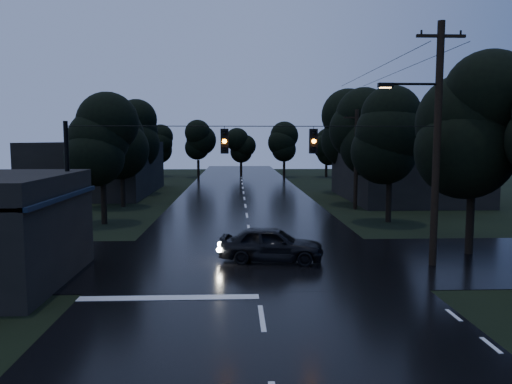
{
  "coord_description": "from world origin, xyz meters",
  "views": [
    {
      "loc": [
        -0.75,
        -9.21,
        5.27
      ],
      "look_at": [
        0.17,
        13.48,
        2.87
      ],
      "focal_mm": 35.0,
      "sensor_mm": 36.0,
      "label": 1
    }
  ],
  "objects": [
    {
      "name": "utility_pole_far",
      "position": [
        8.3,
        28.0,
        3.88
      ],
      "size": [
        2.0,
        0.3,
        7.5
      ],
      "color": "black",
      "rests_on": "ground"
    },
    {
      "name": "utility_pole_main",
      "position": [
        7.41,
        11.0,
        5.26
      ],
      "size": [
        3.5,
        0.3,
        10.0
      ],
      "color": "black",
      "rests_on": "ground"
    },
    {
      "name": "tree_left_c",
      "position": [
        -10.2,
        40.0,
        5.99
      ],
      "size": [
        4.48,
        4.48,
        9.44
      ],
      "color": "black",
      "rests_on": "ground"
    },
    {
      "name": "cross_street",
      "position": [
        0.0,
        12.0,
        0.0
      ],
      "size": [
        60.0,
        9.0,
        0.02
      ],
      "primitive_type": "cube",
      "color": "black",
      "rests_on": "ground"
    },
    {
      "name": "anchor_pole_left",
      "position": [
        -7.5,
        11.0,
        3.0
      ],
      "size": [
        0.18,
        0.18,
        6.0
      ],
      "primitive_type": "cylinder",
      "color": "black",
      "rests_on": "ground"
    },
    {
      "name": "building_far_right",
      "position": [
        14.0,
        34.0,
        2.2
      ],
      "size": [
        10.0,
        14.0,
        4.4
      ],
      "primitive_type": "cube",
      "color": "black",
      "rests_on": "ground"
    },
    {
      "name": "car",
      "position": [
        0.78,
        11.98,
        0.76
      ],
      "size": [
        4.7,
        2.43,
        1.53
      ],
      "primitive_type": "imported",
      "rotation": [
        0.0,
        0.0,
        1.43
      ],
      "color": "black",
      "rests_on": "ground"
    },
    {
      "name": "tree_corner_near",
      "position": [
        10.0,
        13.0,
        5.99
      ],
      "size": [
        4.48,
        4.48,
        9.44
      ],
      "color": "black",
      "rests_on": "ground"
    },
    {
      "name": "tree_left_b",
      "position": [
        -9.6,
        30.0,
        5.62
      ],
      "size": [
        4.2,
        4.2,
        8.85
      ],
      "color": "black",
      "rests_on": "ground"
    },
    {
      "name": "tree_right_a",
      "position": [
        9.0,
        22.0,
        5.62
      ],
      "size": [
        4.2,
        4.2,
        8.85
      ],
      "color": "black",
      "rests_on": "ground"
    },
    {
      "name": "tree_right_b",
      "position": [
        9.6,
        30.0,
        5.99
      ],
      "size": [
        4.48,
        4.48,
        9.44
      ],
      "color": "black",
      "rests_on": "ground"
    },
    {
      "name": "main_road",
      "position": [
        0.0,
        30.0,
        0.0
      ],
      "size": [
        12.0,
        120.0,
        0.02
      ],
      "primitive_type": "cube",
      "color": "black",
      "rests_on": "ground"
    },
    {
      "name": "tree_left_a",
      "position": [
        -9.0,
        22.0,
        5.24
      ],
      "size": [
        3.92,
        3.92,
        8.26
      ],
      "color": "black",
      "rests_on": "ground"
    },
    {
      "name": "tree_right_c",
      "position": [
        10.2,
        40.0,
        6.37
      ],
      "size": [
        4.76,
        4.76,
        10.03
      ],
      "color": "black",
      "rests_on": "ground"
    },
    {
      "name": "span_signals",
      "position": [
        0.56,
        10.99,
        5.24
      ],
      "size": [
        15.0,
        0.37,
        1.12
      ],
      "color": "black",
      "rests_on": "ground"
    },
    {
      "name": "building_far_left",
      "position": [
        -14.0,
        40.0,
        2.5
      ],
      "size": [
        10.0,
        16.0,
        5.0
      ],
      "primitive_type": "cube",
      "color": "black",
      "rests_on": "ground"
    }
  ]
}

